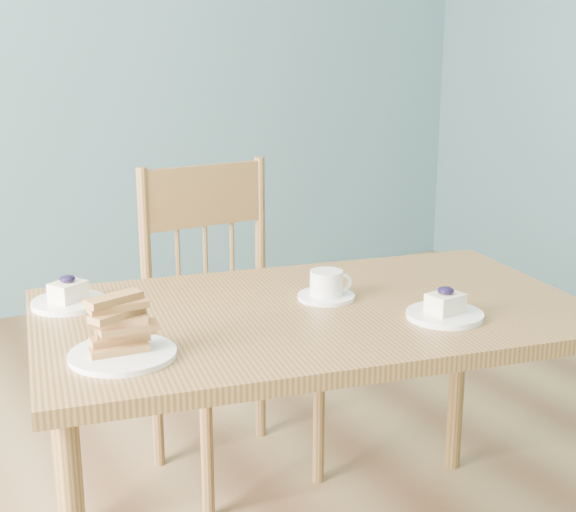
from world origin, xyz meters
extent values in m
cube|color=slate|center=(0.00, 2.50, 1.35)|extent=(5.00, 0.01, 2.70)
cube|color=#9B6B3B|center=(0.16, 0.12, 0.68)|extent=(1.42, 0.98, 0.04)
cylinder|color=#9B6B3B|center=(-0.37, 0.55, 0.33)|extent=(0.05, 0.05, 0.66)
cylinder|color=#9B6B3B|center=(0.80, 0.32, 0.33)|extent=(0.05, 0.05, 0.66)
cube|color=#9B6B3B|center=(0.18, 0.62, 0.45)|extent=(0.46, 0.44, 0.04)
cylinder|color=#9B6B3B|center=(0.00, 0.44, 0.21)|extent=(0.04, 0.04, 0.43)
cylinder|color=#9B6B3B|center=(0.38, 0.45, 0.21)|extent=(0.04, 0.04, 0.43)
cylinder|color=#9B6B3B|center=(-0.01, 0.79, 0.21)|extent=(0.04, 0.04, 0.43)
cylinder|color=#9B6B3B|center=(0.36, 0.81, 0.21)|extent=(0.04, 0.04, 0.43)
cylinder|color=#9B6B3B|center=(-0.02, 0.80, 0.72)|extent=(0.03, 0.03, 0.49)
cylinder|color=#9B6B3B|center=(0.37, 0.82, 0.72)|extent=(0.03, 0.03, 0.49)
cube|color=#9B6B3B|center=(0.17, 0.81, 0.86)|extent=(0.38, 0.04, 0.19)
cylinder|color=#9B6B3B|center=(0.08, 0.81, 0.62)|extent=(0.01, 0.01, 0.29)
cylinder|color=#9B6B3B|center=(0.17, 0.81, 0.62)|extent=(0.01, 0.01, 0.29)
cylinder|color=#9B6B3B|center=(0.27, 0.81, 0.62)|extent=(0.01, 0.01, 0.29)
cylinder|color=white|center=(0.39, -0.08, 0.71)|extent=(0.18, 0.18, 0.01)
cube|color=#FFEAC3|center=(0.39, -0.08, 0.74)|extent=(0.08, 0.07, 0.04)
ellipsoid|color=black|center=(0.39, -0.08, 0.77)|extent=(0.04, 0.04, 0.02)
sphere|color=black|center=(0.40, -0.08, 0.77)|extent=(0.02, 0.02, 0.02)
sphere|color=black|center=(0.38, -0.08, 0.77)|extent=(0.02, 0.02, 0.02)
sphere|color=black|center=(0.39, -0.09, 0.77)|extent=(0.02, 0.02, 0.02)
cylinder|color=white|center=(-0.35, 0.43, 0.71)|extent=(0.18, 0.18, 0.01)
cube|color=#FFEAC3|center=(-0.35, 0.43, 0.74)|extent=(0.10, 0.09, 0.04)
ellipsoid|color=black|center=(-0.35, 0.43, 0.77)|extent=(0.04, 0.04, 0.02)
sphere|color=black|center=(-0.34, 0.43, 0.77)|extent=(0.02, 0.02, 0.02)
sphere|color=black|center=(-0.36, 0.44, 0.77)|extent=(0.02, 0.02, 0.02)
sphere|color=black|center=(-0.34, 0.42, 0.77)|extent=(0.02, 0.02, 0.02)
cylinder|color=white|center=(0.22, 0.17, 0.70)|extent=(0.14, 0.14, 0.01)
cylinder|color=white|center=(0.22, 0.17, 0.74)|extent=(0.11, 0.11, 0.06)
cylinder|color=#976D43|center=(0.22, 0.17, 0.76)|extent=(0.07, 0.07, 0.00)
torus|color=white|center=(0.26, 0.15, 0.74)|extent=(0.05, 0.03, 0.05)
cylinder|color=white|center=(-0.34, 0.05, 0.71)|extent=(0.22, 0.22, 0.01)
camera|label=1|loc=(-0.78, -1.44, 1.32)|focal=50.00mm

